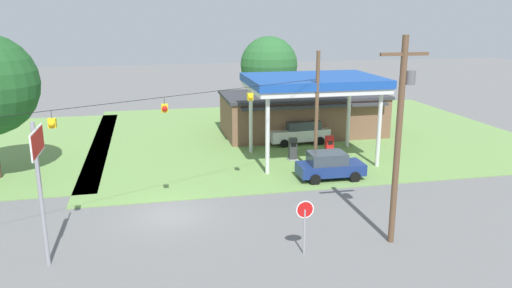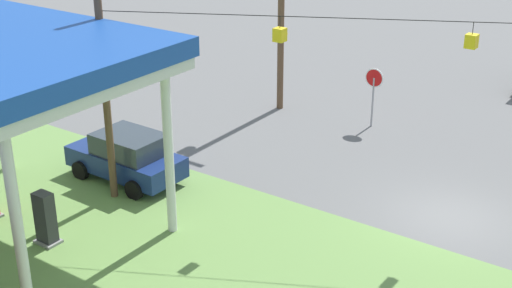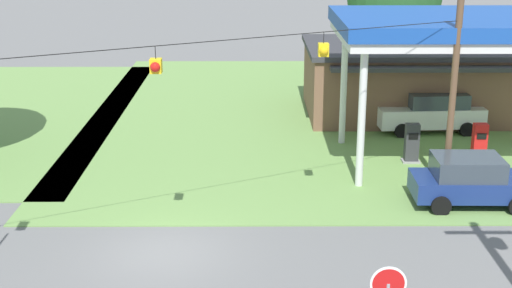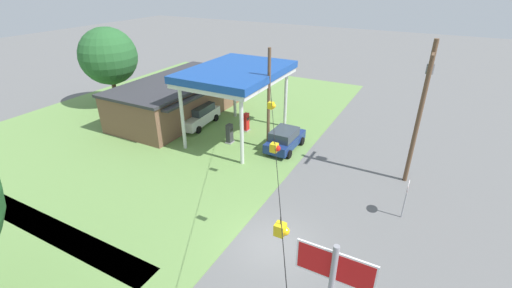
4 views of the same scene
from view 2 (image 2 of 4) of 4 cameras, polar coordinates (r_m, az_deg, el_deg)
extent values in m
plane|color=slate|center=(23.36, 15.26, -5.74)|extent=(160.00, 160.00, 0.00)
cylinder|color=silver|center=(20.84, -6.99, -0.82)|extent=(0.28, 0.28, 5.12)
cylinder|color=silver|center=(26.38, -19.82, 3.15)|extent=(0.28, 0.28, 5.12)
cylinder|color=silver|center=(17.69, -18.52, -6.53)|extent=(0.28, 0.28, 5.12)
cube|color=gray|center=(22.04, -16.27, -7.53)|extent=(0.71, 0.56, 0.12)
cube|color=#333338|center=(21.65, -16.52, -5.63)|extent=(0.55, 0.40, 1.54)
cube|color=black|center=(21.62, -16.17, -4.70)|extent=(0.39, 0.03, 0.24)
cube|color=navy|center=(25.16, -10.37, -1.35)|extent=(4.23, 1.92, 0.71)
cube|color=#333D47|center=(24.70, -10.08, 0.01)|extent=(2.34, 1.74, 0.71)
cylinder|color=black|center=(25.64, -13.86, -2.06)|extent=(0.68, 0.23, 0.68)
cylinder|color=black|center=(26.76, -10.84, -0.69)|extent=(0.68, 0.23, 0.68)
cylinder|color=black|center=(23.86, -9.73, -3.65)|extent=(0.68, 0.23, 0.68)
cylinder|color=black|center=(25.07, -6.69, -2.10)|extent=(0.68, 0.23, 0.68)
cylinder|color=#99999E|center=(29.69, 9.31, 3.31)|extent=(0.08, 0.08, 2.10)
cylinder|color=white|center=(29.35, 9.44, 5.24)|extent=(0.80, 0.03, 0.80)
cylinder|color=red|center=(29.35, 9.44, 5.24)|extent=(0.70, 0.03, 0.70)
cylinder|color=brown|center=(30.44, 2.03, 11.26)|extent=(0.28, 0.28, 9.42)
cylinder|color=brown|center=(22.77, -12.01, 4.85)|extent=(0.24, 0.24, 8.03)
cylinder|color=black|center=(21.16, 17.03, 9.31)|extent=(19.46, 10.02, 0.02)
cylinder|color=black|center=(21.20, 16.98, 8.85)|extent=(0.02, 0.02, 0.35)
cube|color=yellow|center=(21.29, 16.86, 7.88)|extent=(0.32, 0.32, 0.40)
sphere|color=red|center=(21.45, 17.01, 7.97)|extent=(0.28, 0.28, 0.28)
cylinder|color=black|center=(21.02, 1.93, 9.72)|extent=(0.02, 0.02, 0.35)
cube|color=yellow|center=(21.11, 1.92, 8.73)|extent=(0.32, 0.32, 0.40)
sphere|color=yellow|center=(21.25, 2.17, 8.82)|extent=(0.28, 0.28, 0.28)
camera|label=1|loc=(44.85, 29.67, 19.50)|focal=35.00mm
camera|label=3|loc=(40.06, 23.40, 19.42)|focal=50.00mm
camera|label=4|loc=(26.16, 52.17, 18.77)|focal=24.00mm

